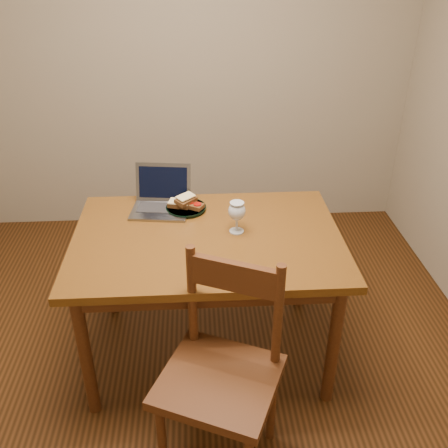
{
  "coord_description": "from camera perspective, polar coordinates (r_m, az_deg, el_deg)",
  "views": [
    {
      "loc": [
        0.03,
        -1.98,
        2.0
      ],
      "look_at": [
        0.16,
        0.09,
        0.8
      ],
      "focal_mm": 40.0,
      "sensor_mm": 36.0,
      "label": 1
    }
  ],
  "objects": [
    {
      "name": "sandwich_cheese",
      "position": [
        2.64,
        -5.14,
        2.39
      ],
      "size": [
        0.13,
        0.1,
        0.03
      ],
      "primitive_type": null,
      "rotation": [
        0.0,
        0.0,
        -0.29
      ],
      "color": "#381E0C",
      "rests_on": "plate"
    },
    {
      "name": "sandwich_top",
      "position": [
        2.62,
        -4.39,
        2.83
      ],
      "size": [
        0.12,
        0.13,
        0.03
      ],
      "primitive_type": null,
      "rotation": [
        0.0,
        0.0,
        0.82
      ],
      "color": "#381E0C",
      "rests_on": "plate"
    },
    {
      "name": "milk_glass",
      "position": [
        2.4,
        1.47,
        0.79
      ],
      "size": [
        0.08,
        0.08,
        0.16
      ],
      "primitive_type": null,
      "color": "white",
      "rests_on": "table"
    },
    {
      "name": "plate",
      "position": [
        2.64,
        -4.35,
        1.8
      ],
      "size": [
        0.21,
        0.21,
        0.02
      ],
      "primitive_type": "cylinder",
      "color": "black",
      "rests_on": "table"
    },
    {
      "name": "chair",
      "position": [
        2.05,
        -0.32,
        -15.88
      ],
      "size": [
        0.59,
        0.58,
        0.48
      ],
      "rotation": [
        0.0,
        0.0,
        -0.42
      ],
      "color": "#3F1E0D",
      "rests_on": "floor"
    },
    {
      "name": "laptop",
      "position": [
        2.67,
        -7.15,
        3.06
      ],
      "size": [
        0.33,
        0.3,
        0.21
      ],
      "rotation": [
        0.0,
        0.0,
        -0.13
      ],
      "color": "slate",
      "rests_on": "table"
    },
    {
      "name": "table",
      "position": [
        2.46,
        -1.9,
        -3.05
      ],
      "size": [
        1.3,
        0.9,
        0.74
      ],
      "color": "#47250B",
      "rests_on": "floor"
    },
    {
      "name": "sandwich_tomato",
      "position": [
        2.62,
        -3.49,
        2.2
      ],
      "size": [
        0.12,
        0.11,
        0.03
      ],
      "primitive_type": null,
      "rotation": [
        0.0,
        0.0,
        -0.56
      ],
      "color": "#381E0C",
      "rests_on": "plate"
    },
    {
      "name": "back_wall",
      "position": [
        3.65,
        -4.1,
        19.0
      ],
      "size": [
        3.2,
        0.02,
        2.6
      ],
      "primitive_type": "cube",
      "color": "gray",
      "rests_on": "floor"
    },
    {
      "name": "floor",
      "position": [
        2.82,
        -3.17,
        -15.45
      ],
      "size": [
        3.2,
        3.2,
        0.02
      ],
      "primitive_type": "cube",
      "color": "black",
      "rests_on": "ground"
    }
  ]
}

